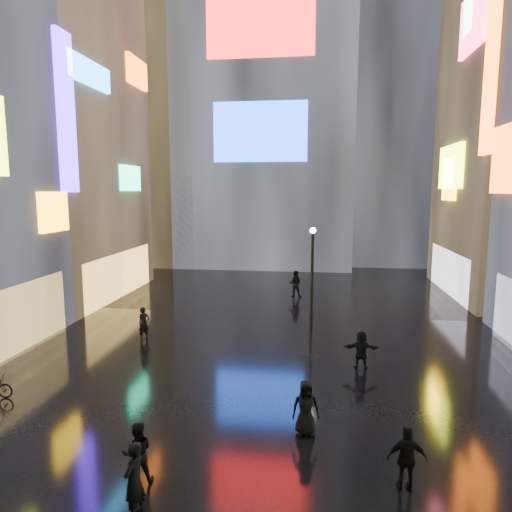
# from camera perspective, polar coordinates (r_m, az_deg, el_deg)

# --- Properties ---
(ground) EXTENTS (140.00, 140.00, 0.00)m
(ground) POSITION_cam_1_polar(r_m,az_deg,el_deg) (23.69, 2.61, -9.24)
(ground) COLOR black
(ground) RESTS_ON ground
(building_left_far) EXTENTS (10.28, 12.00, 22.00)m
(building_left_far) POSITION_cam_1_polar(r_m,az_deg,el_deg) (33.90, -25.15, 14.04)
(building_left_far) COLOR black
(building_left_far) RESTS_ON ground
(tower_main) EXTENTS (16.00, 14.20, 42.00)m
(tower_main) POSITION_cam_1_polar(r_m,az_deg,el_deg) (48.76, 1.66, 24.81)
(tower_main) COLOR black
(tower_main) RESTS_ON ground
(tower_flank_right) EXTENTS (12.00, 12.00, 34.00)m
(tower_flank_right) POSITION_cam_1_polar(r_m,az_deg,el_deg) (50.00, 16.55, 19.34)
(tower_flank_right) COLOR black
(tower_flank_right) RESTS_ON ground
(tower_flank_left) EXTENTS (10.00, 10.00, 26.00)m
(tower_flank_left) POSITION_cam_1_polar(r_m,az_deg,el_deg) (47.64, -12.41, 15.17)
(tower_flank_left) COLOR black
(tower_flank_left) RESTS_ON ground
(lamp_far) EXTENTS (0.30, 0.30, 5.20)m
(lamp_far) POSITION_cam_1_polar(r_m,az_deg,el_deg) (23.95, 7.04, -1.85)
(lamp_far) COLOR black
(lamp_far) RESTS_ON ground
(pedestrian_1) EXTENTS (0.92, 0.83, 1.55)m
(pedestrian_1) POSITION_cam_1_polar(r_m,az_deg,el_deg) (12.45, -14.61, -22.71)
(pedestrian_1) COLOR black
(pedestrian_1) RESTS_ON ground
(pedestrian_3) EXTENTS (0.94, 0.41, 1.60)m
(pedestrian_3) POSITION_cam_1_polar(r_m,az_deg,el_deg) (12.39, 18.37, -22.90)
(pedestrian_3) COLOR black
(pedestrian_3) RESTS_ON ground
(pedestrian_4) EXTENTS (0.86, 0.62, 1.63)m
(pedestrian_4) POSITION_cam_1_polar(r_m,az_deg,el_deg) (14.12, 6.24, -18.33)
(pedestrian_4) COLOR black
(pedestrian_4) RESTS_ON ground
(pedestrian_5) EXTENTS (1.44, 0.46, 1.55)m
(pedestrian_5) POSITION_cam_1_polar(r_m,az_deg,el_deg) (19.13, 13.03, -11.35)
(pedestrian_5) COLOR black
(pedestrian_5) RESTS_ON ground
(pedestrian_6) EXTENTS (0.66, 0.69, 1.59)m
(pedestrian_6) POSITION_cam_1_polar(r_m,az_deg,el_deg) (22.66, -13.83, -8.20)
(pedestrian_6) COLOR black
(pedestrian_6) RESTS_ON ground
(pedestrian_7) EXTENTS (0.89, 0.70, 1.77)m
(pedestrian_7) POSITION_cam_1_polar(r_m,az_deg,el_deg) (30.76, 4.92, -3.46)
(pedestrian_7) COLOR black
(pedestrian_7) RESTS_ON ground
(umbrella_2) EXTENTS (1.00, 1.01, 0.83)m
(umbrella_2) POSITION_cam_1_polar(r_m,az_deg,el_deg) (13.61, 6.32, -13.69)
(umbrella_2) COLOR black
(umbrella_2) RESTS_ON pedestrian_4
(pedestrian_8) EXTENTS (0.53, 0.70, 1.74)m
(pedestrian_8) POSITION_cam_1_polar(r_m,az_deg,el_deg) (11.36, -15.02, -25.45)
(pedestrian_8) COLOR black
(pedestrian_8) RESTS_ON ground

